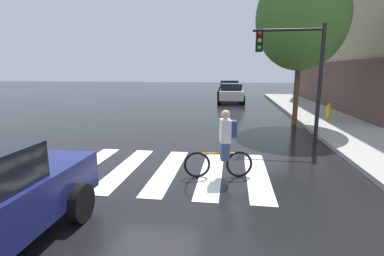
% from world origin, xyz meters
% --- Properties ---
extents(ground_plane, '(120.00, 120.00, 0.00)m').
position_xyz_m(ground_plane, '(0.00, 0.00, 0.00)').
color(ground_plane, black).
extents(crosswalk_stripes, '(5.22, 3.53, 0.01)m').
position_xyz_m(crosswalk_stripes, '(0.49, 0.00, 0.01)').
color(crosswalk_stripes, silver).
rests_on(crosswalk_stripes, ground).
extents(sedan_mid, '(2.24, 4.63, 1.59)m').
position_xyz_m(sedan_mid, '(1.99, 17.17, 0.82)').
color(sedan_mid, silver).
rests_on(sedan_mid, ground).
extents(sedan_far, '(2.29, 4.83, 1.67)m').
position_xyz_m(sedan_far, '(1.78, 22.56, 0.86)').
color(sedan_far, black).
rests_on(sedan_far, ground).
extents(cyclist, '(1.69, 0.41, 1.69)m').
position_xyz_m(cyclist, '(1.96, -0.27, 0.84)').
color(cyclist, black).
rests_on(cyclist, ground).
extents(traffic_light_near, '(2.47, 0.28, 4.20)m').
position_xyz_m(traffic_light_near, '(4.35, 3.67, 2.86)').
color(traffic_light_near, black).
rests_on(traffic_light_near, ground).
extents(fire_hydrant, '(0.33, 0.22, 0.78)m').
position_xyz_m(fire_hydrant, '(7.16, 8.74, 0.53)').
color(fire_hydrant, gold).
rests_on(fire_hydrant, sidewalk).
extents(street_tree_near, '(4.15, 4.15, 7.38)m').
position_xyz_m(street_tree_near, '(5.17, 7.32, 4.98)').
color(street_tree_near, '#4C3823').
rests_on(street_tree_near, ground).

